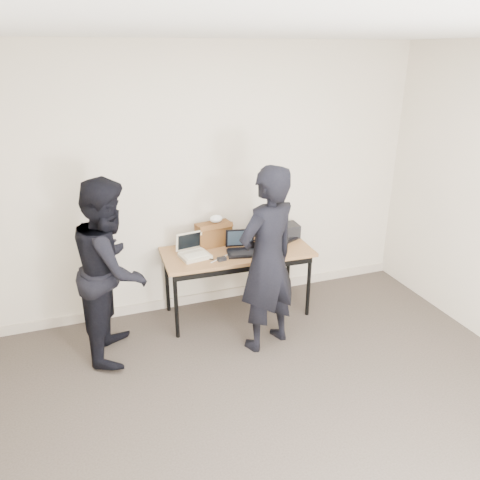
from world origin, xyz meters
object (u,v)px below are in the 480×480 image
person_typist (267,261)px  laptop_right (273,234)px  desk (237,256)px  equipment_box (287,230)px  laptop_center (241,248)px  leather_satchel (214,234)px  person_observer (112,269)px  laptop_beige (193,252)px

person_typist → laptop_right: bearing=-137.2°
desk → laptop_right: size_ratio=3.08×
equipment_box → person_typist: bearing=-125.1°
laptop_center → person_typist: bearing=-74.5°
desk → leather_satchel: bearing=130.2°
desk → person_observer: size_ratio=0.93×
laptop_beige → laptop_center: same height
leather_satchel → person_observer: person_observer is taller
desk → person_typist: person_typist is taller
laptop_center → laptop_right: (0.44, 0.21, 0.01)m
laptop_center → person_observer: person_observer is taller
laptop_center → leather_satchel: size_ratio=0.88×
laptop_beige → leather_satchel: (0.27, 0.21, 0.08)m
leather_satchel → person_typist: bearing=-81.1°
person_observer → laptop_center: bearing=-67.3°
laptop_center → laptop_right: bearing=36.9°
laptop_center → equipment_box: (0.61, 0.23, 0.02)m
desk → person_observer: person_observer is taller
desk → laptop_center: bearing=-58.8°
laptop_beige → person_typist: bearing=-60.7°
person_typist → laptop_beige: bearing=-71.1°
laptop_center → person_typist: size_ratio=0.19×
laptop_center → leather_satchel: bearing=137.8°
person_observer → equipment_box: bearing=-63.0°
laptop_beige → person_typist: (0.52, -0.63, 0.10)m
leather_satchel → equipment_box: size_ratio=1.55×
laptop_beige → desk: bearing=-12.9°
laptop_beige → equipment_box: (1.08, 0.17, 0.03)m
desk → laptop_right: bearing=22.4°
desk → leather_satchel: 0.34m
laptop_beige → leather_satchel: size_ratio=0.84×
laptop_right → equipment_box: bearing=-19.2°
desk → equipment_box: 0.67m
desk → laptop_center: 0.12m
laptop_right → person_typist: (-0.39, -0.78, 0.08)m
person_typist → person_observer: (-1.32, 0.38, -0.04)m
desk → person_observer: 1.28m
desk → person_typist: 0.65m
laptop_center → person_observer: 1.29m
laptop_right → person_typist: person_typist is taller
laptop_beige → equipment_box: bearing=-1.2°
person_typist → leather_satchel: bearing=-94.1°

